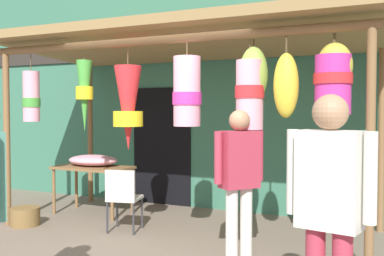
% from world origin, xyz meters
% --- Properties ---
extents(ground_plane, '(30.00, 30.00, 0.00)m').
position_xyz_m(ground_plane, '(0.00, 0.00, 0.00)').
color(ground_plane, '#756656').
extents(shop_facade, '(11.83, 0.29, 4.23)m').
position_xyz_m(shop_facade, '(-0.01, 2.51, 2.12)').
color(shop_facade, '#387056').
rests_on(shop_facade, ground_plane).
extents(market_stall_canopy, '(5.28, 2.36, 2.69)m').
position_xyz_m(market_stall_canopy, '(0.21, 0.89, 2.30)').
color(market_stall_canopy, brown).
rests_on(market_stall_canopy, ground_plane).
extents(display_table, '(1.20, 0.64, 0.74)m').
position_xyz_m(display_table, '(-1.66, 1.26, 0.65)').
color(display_table, brown).
rests_on(display_table, ground_plane).
extents(flower_heap_on_table, '(0.83, 0.58, 0.17)m').
position_xyz_m(flower_heap_on_table, '(-1.70, 1.33, 0.83)').
color(flower_heap_on_table, pink).
rests_on(flower_heap_on_table, display_table).
extents(folding_chair, '(0.48, 0.48, 0.84)m').
position_xyz_m(folding_chair, '(-0.63, 0.55, 0.50)').
color(folding_chair, beige).
rests_on(folding_chair, ground_plane).
extents(wicker_basket_by_table, '(0.41, 0.41, 0.25)m').
position_xyz_m(wicker_basket_by_table, '(-2.08, 0.27, 0.13)').
color(wicker_basket_by_table, brown).
rests_on(wicker_basket_by_table, ground_plane).
extents(customer_foreground, '(0.59, 0.29, 1.73)m').
position_xyz_m(customer_foreground, '(2.32, -1.45, 1.02)').
color(customer_foreground, '#B23347').
rests_on(customer_foreground, ground_plane).
extents(shopper_by_bananas, '(0.42, 0.49, 1.62)m').
position_xyz_m(shopper_by_bananas, '(1.17, 0.06, 0.96)').
color(shopper_by_bananas, silver).
rests_on(shopper_by_bananas, ground_plane).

